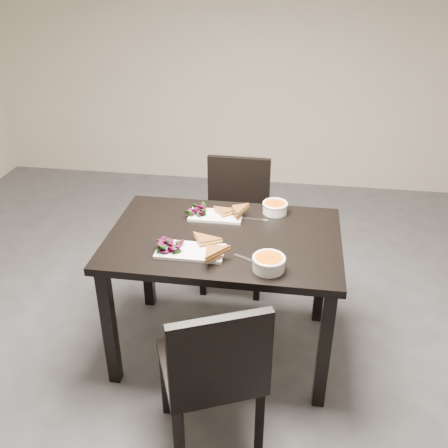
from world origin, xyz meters
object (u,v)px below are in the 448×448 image
object	(u,v)px
chair_far	(236,215)
soup_bowl_far	(275,207)
plate_near	(190,251)
chair_near	(214,369)
soup_bowl_near	(269,262)
table	(224,252)
plate_far	(216,216)

from	to	relation	value
chair_far	soup_bowl_far	distance (m)	0.60
chair_far	plate_near	size ratio (longest dim) A/B	2.57
chair_near	soup_bowl_near	bearing A→B (deg)	40.69
plate_near	soup_bowl_far	xyz separation A→B (m)	(0.38, 0.49, 0.03)
table	soup_bowl_near	world-z (taller)	soup_bowl_near
chair_near	soup_bowl_far	size ratio (longest dim) A/B	6.00
table	soup_bowl_near	bearing A→B (deg)	-47.79
table	plate_near	distance (m)	0.26
chair_far	soup_bowl_near	distance (m)	1.10
plate_near	soup_bowl_far	bearing A→B (deg)	52.01
plate_far	soup_bowl_near	bearing A→B (deg)	-55.46
table	plate_far	distance (m)	0.24
table	plate_near	bearing A→B (deg)	-126.17
table	plate_near	world-z (taller)	plate_near
soup_bowl_far	soup_bowl_near	bearing A→B (deg)	-89.31
chair_far	plate_far	world-z (taller)	chair_far
plate_near	plate_far	size ratio (longest dim) A/B	1.14
plate_near	plate_far	bearing A→B (deg)	80.98
table	chair_far	xyz separation A→B (m)	(-0.03, 0.74, -0.17)
table	chair_far	distance (m)	0.76
chair_far	soup_bowl_near	xyz separation A→B (m)	(0.28, -1.02, 0.30)
chair_far	soup_bowl_far	world-z (taller)	chair_far
chair_far	soup_bowl_far	xyz separation A→B (m)	(0.27, -0.44, 0.30)
table	plate_far	world-z (taller)	plate_far
soup_bowl_far	chair_far	bearing A→B (deg)	121.73
plate_near	plate_far	world-z (taller)	plate_near
soup_bowl_near	soup_bowl_far	size ratio (longest dim) A/B	1.09
plate_far	soup_bowl_far	distance (m)	0.34
soup_bowl_near	soup_bowl_far	distance (m)	0.58
chair_near	soup_bowl_near	size ratio (longest dim) A/B	5.49
plate_near	chair_far	bearing A→B (deg)	83.45
chair_near	soup_bowl_near	world-z (taller)	chair_near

